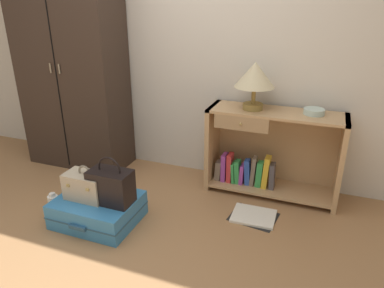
{
  "coord_description": "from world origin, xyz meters",
  "views": [
    {
      "loc": [
        1.27,
        -1.67,
        1.65
      ],
      "look_at": [
        0.32,
        0.82,
        0.55
      ],
      "focal_mm": 33.38,
      "sensor_mm": 36.0,
      "label": 1
    }
  ],
  "objects_px": {
    "bookshelf": "(267,154)",
    "handbag": "(111,186)",
    "open_book_on_floor": "(254,216)",
    "table_lamp": "(255,77)",
    "bowl": "(314,112)",
    "wardrobe": "(71,64)",
    "train_case": "(86,186)",
    "bottle": "(54,205)",
    "suitcase_large": "(98,210)"
  },
  "relations": [
    {
      "from": "bowl",
      "to": "open_book_on_floor",
      "type": "height_order",
      "value": "bowl"
    },
    {
      "from": "bowl",
      "to": "bottle",
      "type": "height_order",
      "value": "bowl"
    },
    {
      "from": "bowl",
      "to": "train_case",
      "type": "height_order",
      "value": "bowl"
    },
    {
      "from": "bookshelf",
      "to": "table_lamp",
      "type": "relative_size",
      "value": 2.87
    },
    {
      "from": "bookshelf",
      "to": "bowl",
      "type": "xyz_separation_m",
      "value": [
        0.34,
        0.01,
        0.42
      ]
    },
    {
      "from": "bottle",
      "to": "bowl",
      "type": "bearing_deg",
      "value": 28.32
    },
    {
      "from": "bowl",
      "to": "suitcase_large",
      "type": "height_order",
      "value": "bowl"
    },
    {
      "from": "bookshelf",
      "to": "open_book_on_floor",
      "type": "distance_m",
      "value": 0.59
    },
    {
      "from": "bookshelf",
      "to": "bottle",
      "type": "relative_size",
      "value": 5.87
    },
    {
      "from": "wardrobe",
      "to": "bottle",
      "type": "height_order",
      "value": "wardrobe"
    },
    {
      "from": "wardrobe",
      "to": "open_book_on_floor",
      "type": "relative_size",
      "value": 5.26
    },
    {
      "from": "wardrobe",
      "to": "bookshelf",
      "type": "xyz_separation_m",
      "value": [
        1.96,
        0.05,
        -0.67
      ]
    },
    {
      "from": "wardrobe",
      "to": "suitcase_large",
      "type": "relative_size",
      "value": 3.33
    },
    {
      "from": "table_lamp",
      "to": "train_case",
      "type": "relative_size",
      "value": 1.25
    },
    {
      "from": "train_case",
      "to": "wardrobe",
      "type": "bearing_deg",
      "value": 129.1
    },
    {
      "from": "suitcase_large",
      "to": "open_book_on_floor",
      "type": "xyz_separation_m",
      "value": [
        1.14,
        0.49,
        -0.09
      ]
    },
    {
      "from": "handbag",
      "to": "bottle",
      "type": "xyz_separation_m",
      "value": [
        -0.53,
        -0.05,
        -0.25
      ]
    },
    {
      "from": "bowl",
      "to": "open_book_on_floor",
      "type": "distance_m",
      "value": 0.98
    },
    {
      "from": "suitcase_large",
      "to": "train_case",
      "type": "relative_size",
      "value": 1.97
    },
    {
      "from": "bookshelf",
      "to": "handbag",
      "type": "xyz_separation_m",
      "value": [
        -1.0,
        -0.95,
        -0.03
      ]
    },
    {
      "from": "open_book_on_floor",
      "to": "bowl",
      "type": "bearing_deg",
      "value": 54.02
    },
    {
      "from": "bookshelf",
      "to": "open_book_on_floor",
      "type": "bearing_deg",
      "value": -90.42
    },
    {
      "from": "bowl",
      "to": "bottle",
      "type": "xyz_separation_m",
      "value": [
        -1.88,
        -1.01,
        -0.7
      ]
    },
    {
      "from": "wardrobe",
      "to": "bowl",
      "type": "xyz_separation_m",
      "value": [
        2.3,
        0.06,
        -0.25
      ]
    },
    {
      "from": "suitcase_large",
      "to": "open_book_on_floor",
      "type": "relative_size",
      "value": 1.58
    },
    {
      "from": "bottle",
      "to": "table_lamp",
      "type": "bearing_deg",
      "value": 35.18
    },
    {
      "from": "bowl",
      "to": "train_case",
      "type": "distance_m",
      "value": 1.9
    },
    {
      "from": "bookshelf",
      "to": "train_case",
      "type": "height_order",
      "value": "bookshelf"
    },
    {
      "from": "suitcase_large",
      "to": "train_case",
      "type": "distance_m",
      "value": 0.22
    },
    {
      "from": "table_lamp",
      "to": "bowl",
      "type": "xyz_separation_m",
      "value": [
        0.49,
        0.04,
        -0.25
      ]
    },
    {
      "from": "wardrobe",
      "to": "bookshelf",
      "type": "distance_m",
      "value": 2.07
    },
    {
      "from": "table_lamp",
      "to": "handbag",
      "type": "distance_m",
      "value": 1.44
    },
    {
      "from": "train_case",
      "to": "bottle",
      "type": "distance_m",
      "value": 0.39
    },
    {
      "from": "table_lamp",
      "to": "bottle",
      "type": "bearing_deg",
      "value": -144.82
    },
    {
      "from": "bowl",
      "to": "open_book_on_floor",
      "type": "bearing_deg",
      "value": -125.98
    },
    {
      "from": "table_lamp",
      "to": "wardrobe",
      "type": "bearing_deg",
      "value": -179.13
    },
    {
      "from": "bottle",
      "to": "open_book_on_floor",
      "type": "height_order",
      "value": "bottle"
    },
    {
      "from": "wardrobe",
      "to": "bookshelf",
      "type": "height_order",
      "value": "wardrobe"
    },
    {
      "from": "train_case",
      "to": "bottle",
      "type": "height_order",
      "value": "train_case"
    },
    {
      "from": "bowl",
      "to": "suitcase_large",
      "type": "xyz_separation_m",
      "value": [
        -1.48,
        -0.96,
        -0.69
      ]
    },
    {
      "from": "handbag",
      "to": "bottle",
      "type": "bearing_deg",
      "value": -174.33
    },
    {
      "from": "bookshelf",
      "to": "train_case",
      "type": "relative_size",
      "value": 3.6
    },
    {
      "from": "train_case",
      "to": "bottle",
      "type": "xyz_separation_m",
      "value": [
        -0.32,
        -0.03,
        -0.22
      ]
    },
    {
      "from": "train_case",
      "to": "open_book_on_floor",
      "type": "height_order",
      "value": "train_case"
    },
    {
      "from": "bottle",
      "to": "handbag",
      "type": "bearing_deg",
      "value": 5.67
    },
    {
      "from": "table_lamp",
      "to": "handbag",
      "type": "relative_size",
      "value": 1.06
    },
    {
      "from": "bowl",
      "to": "handbag",
      "type": "xyz_separation_m",
      "value": [
        -1.34,
        -0.96,
        -0.45
      ]
    },
    {
      "from": "suitcase_large",
      "to": "open_book_on_floor",
      "type": "distance_m",
      "value": 1.24
    },
    {
      "from": "wardrobe",
      "to": "bookshelf",
      "type": "bearing_deg",
      "value": 1.54
    },
    {
      "from": "wardrobe",
      "to": "table_lamp",
      "type": "height_order",
      "value": "wardrobe"
    }
  ]
}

